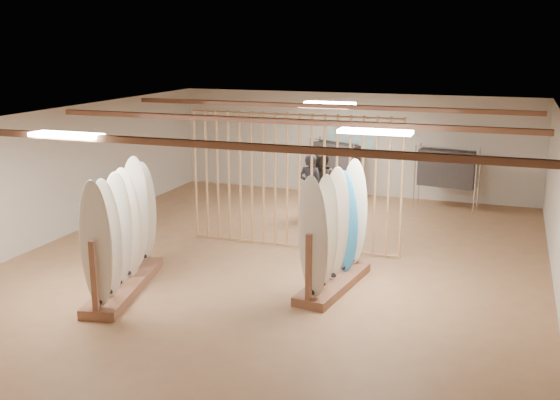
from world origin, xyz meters
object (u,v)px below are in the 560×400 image
(rack_left, at_px, (123,250))
(clothing_rack_b, at_px, (447,168))
(shopper_a, at_px, (310,183))
(clothing_rack_a, at_px, (336,160))
(shopper_b, at_px, (322,181))
(rack_right, at_px, (334,249))

(rack_left, bearing_deg, clothing_rack_b, 45.51)
(clothing_rack_b, xyz_separation_m, shopper_a, (-2.92, -2.16, -0.14))
(rack_left, height_order, clothing_rack_a, rack_left)
(clothing_rack_b, xyz_separation_m, shopper_b, (-2.70, -1.92, -0.13))
(rack_right, bearing_deg, clothing_rack_a, 112.34)
(rack_right, relative_size, clothing_rack_b, 1.39)
(rack_left, distance_m, rack_right, 3.60)
(clothing_rack_a, xyz_separation_m, shopper_a, (0.04, -2.46, -0.12))
(clothing_rack_a, distance_m, shopper_a, 2.46)
(clothing_rack_a, relative_size, shopper_b, 0.86)
(clothing_rack_b, bearing_deg, rack_left, -113.07)
(rack_left, relative_size, rack_right, 1.20)
(rack_left, distance_m, clothing_rack_b, 8.83)
(clothing_rack_a, relative_size, clothing_rack_b, 0.98)
(rack_left, distance_m, shopper_b, 5.93)
(shopper_a, height_order, shopper_b, shopper_b)
(rack_left, bearing_deg, shopper_b, 58.21)
(clothing_rack_b, relative_size, shopper_b, 0.87)
(clothing_rack_b, bearing_deg, shopper_b, -136.22)
(rack_left, bearing_deg, rack_right, 8.23)
(shopper_a, bearing_deg, rack_right, 117.81)
(rack_left, bearing_deg, shopper_a, 59.50)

